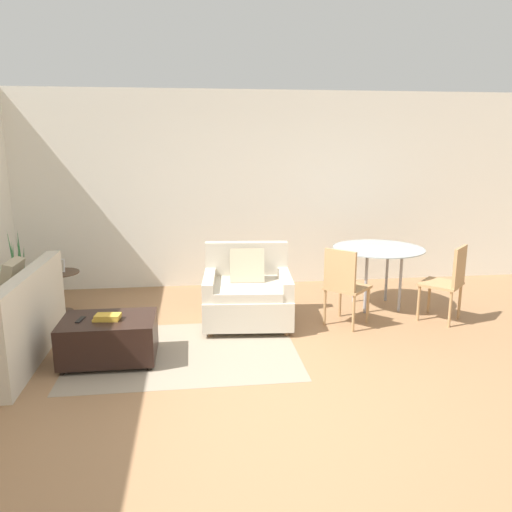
% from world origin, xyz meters
% --- Properties ---
extents(ground_plane, '(20.00, 20.00, 0.00)m').
position_xyz_m(ground_plane, '(0.00, 0.00, 0.00)').
color(ground_plane, '#936B47').
extents(wall_back, '(12.00, 0.06, 2.75)m').
position_xyz_m(wall_back, '(0.00, 3.38, 1.38)').
color(wall_back, white).
rests_on(wall_back, ground_plane).
extents(area_rug, '(2.22, 1.56, 0.01)m').
position_xyz_m(area_rug, '(-0.78, 0.96, 0.00)').
color(area_rug, gray).
rests_on(area_rug, ground_plane).
extents(armchair, '(1.05, 0.99, 0.88)m').
position_xyz_m(armchair, '(-0.07, 1.72, 0.34)').
color(armchair, beige).
rests_on(armchair, ground_plane).
extents(ottoman, '(0.87, 0.61, 0.42)m').
position_xyz_m(ottoman, '(-1.49, 0.85, 0.23)').
color(ottoman, black).
rests_on(ottoman, ground_plane).
extents(book_stack, '(0.26, 0.18, 0.05)m').
position_xyz_m(book_stack, '(-1.48, 0.83, 0.45)').
color(book_stack, gold).
rests_on(book_stack, ottoman).
extents(tv_remote_primary, '(0.07, 0.17, 0.01)m').
position_xyz_m(tv_remote_primary, '(-1.74, 0.85, 0.42)').
color(tv_remote_primary, black).
rests_on(tv_remote_primary, ottoman).
extents(potted_plant, '(0.36, 0.36, 1.04)m').
position_xyz_m(potted_plant, '(-2.80, 2.45, 0.24)').
color(potted_plant, '#333338').
rests_on(potted_plant, ground_plane).
extents(side_table, '(0.47, 0.47, 0.51)m').
position_xyz_m(side_table, '(-2.29, 2.35, 0.36)').
color(side_table, '#4C3828').
rests_on(side_table, ground_plane).
extents(picture_frame, '(0.15, 0.06, 0.16)m').
position_xyz_m(picture_frame, '(-2.29, 2.35, 0.59)').
color(picture_frame, silver).
rests_on(picture_frame, side_table).
extents(dining_table, '(1.12, 1.12, 0.76)m').
position_xyz_m(dining_table, '(1.61, 2.09, 0.68)').
color(dining_table, '#99A8AD').
rests_on(dining_table, ground_plane).
extents(dining_chair_near_left, '(0.59, 0.59, 0.90)m').
position_xyz_m(dining_chair_near_left, '(0.99, 1.47, 0.52)').
color(dining_chair_near_left, tan).
rests_on(dining_chair_near_left, ground_plane).
extents(dining_chair_near_right, '(0.59, 0.59, 0.90)m').
position_xyz_m(dining_chair_near_right, '(2.23, 1.47, 0.52)').
color(dining_chair_near_right, tan).
rests_on(dining_chair_near_right, ground_plane).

